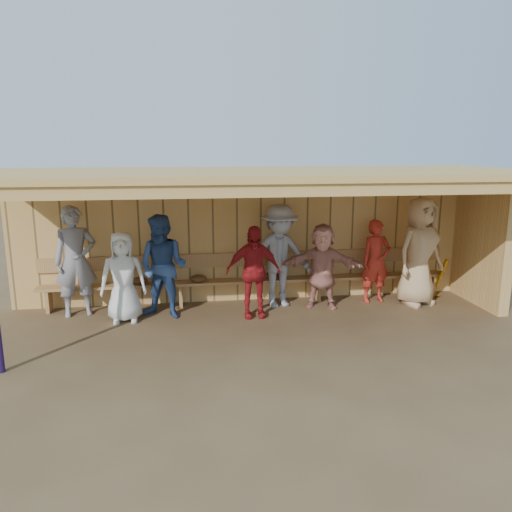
{
  "coord_description": "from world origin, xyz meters",
  "views": [
    {
      "loc": [
        -1.2,
        -7.82,
        2.86
      ],
      "look_at": [
        0.0,
        0.35,
        1.05
      ],
      "focal_mm": 35.0,
      "sensor_mm": 36.0,
      "label": 1
    }
  ],
  "objects": [
    {
      "name": "ground",
      "position": [
        0.0,
        0.0,
        0.0
      ],
      "size": [
        90.0,
        90.0,
        0.0
      ],
      "primitive_type": "plane",
      "color": "brown",
      "rests_on": "ground"
    },
    {
      "name": "player_a",
      "position": [
        -3.04,
        0.81,
        0.95
      ],
      "size": [
        0.79,
        0.62,
        1.91
      ],
      "primitive_type": "imported",
      "rotation": [
        0.0,
        0.0,
        0.25
      ],
      "color": "gray",
      "rests_on": "ground"
    },
    {
      "name": "player_b",
      "position": [
        -2.22,
        0.37,
        0.76
      ],
      "size": [
        0.77,
        0.53,
        1.52
      ],
      "primitive_type": "imported",
      "rotation": [
        0.0,
        0.0,
        0.06
      ],
      "color": "white",
      "rests_on": "ground"
    },
    {
      "name": "player_c",
      "position": [
        -1.56,
        0.47,
        0.89
      ],
      "size": [
        1.05,
        0.95,
        1.77
      ],
      "primitive_type": "imported",
      "rotation": [
        0.0,
        0.0,
        -0.4
      ],
      "color": "#314E87",
      "rests_on": "ground"
    },
    {
      "name": "player_d",
      "position": [
        -0.06,
        0.3,
        0.79
      ],
      "size": [
        0.93,
        0.4,
        1.58
      ],
      "primitive_type": "imported",
      "rotation": [
        0.0,
        0.0,
        0.02
      ],
      "color": "#AA1B1F",
      "rests_on": "ground"
    },
    {
      "name": "player_e",
      "position": [
        0.49,
        0.81,
        0.93
      ],
      "size": [
        1.32,
        0.91,
        1.87
      ],
      "primitive_type": "imported",
      "rotation": [
        0.0,
        0.0,
        0.19
      ],
      "color": "#9A9AA2",
      "rests_on": "ground"
    },
    {
      "name": "player_f",
      "position": [
        1.24,
        0.61,
        0.77
      ],
      "size": [
        1.49,
        0.83,
        1.54
      ],
      "primitive_type": "imported",
      "rotation": [
        0.0,
        0.0,
        -0.28
      ],
      "color": "tan",
      "rests_on": "ground"
    },
    {
      "name": "player_g",
      "position": [
        2.33,
        0.81,
        0.78
      ],
      "size": [
        0.61,
        0.43,
        1.55
      ],
      "primitive_type": "imported",
      "rotation": [
        0.0,
        0.0,
        0.12
      ],
      "color": "red",
      "rests_on": "ground"
    },
    {
      "name": "player_h",
      "position": [
        3.04,
        0.54,
        0.99
      ],
      "size": [
        1.13,
        0.93,
        1.99
      ],
      "primitive_type": "imported",
      "rotation": [
        0.0,
        0.0,
        0.35
      ],
      "color": "tan",
      "rests_on": "ground"
    },
    {
      "name": "dugout_structure",
      "position": [
        0.39,
        0.69,
        1.69
      ],
      "size": [
        8.8,
        3.2,
        2.5
      ],
      "color": "tan",
      "rests_on": "ground"
    },
    {
      "name": "bench",
      "position": [
        0.0,
        1.12,
        0.53
      ],
      "size": [
        7.6,
        0.34,
        0.93
      ],
      "color": "tan",
      "rests_on": "ground"
    },
    {
      "name": "dugout_equipment",
      "position": [
        -0.14,
        0.99,
        0.49
      ],
      "size": [
        5.88,
        0.62,
        0.8
      ],
      "color": "gold",
      "rests_on": "ground"
    }
  ]
}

